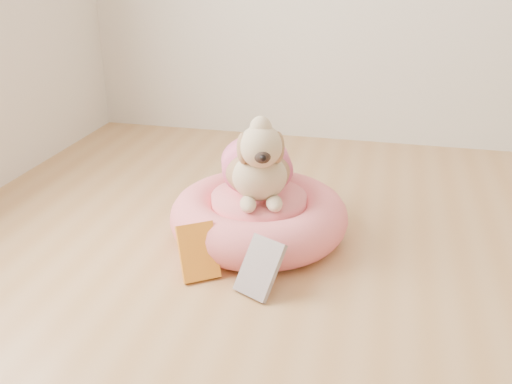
% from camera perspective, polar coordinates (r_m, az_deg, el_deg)
% --- Properties ---
extents(pet_bed, '(0.71, 0.71, 0.18)m').
position_cam_1_polar(pet_bed, '(2.30, 0.29, -2.44)').
color(pet_bed, '#EB5C76').
rests_on(pet_bed, floor).
extents(dog, '(0.47, 0.57, 0.36)m').
position_cam_1_polar(dog, '(2.21, 0.16, 4.20)').
color(dog, brown).
rests_on(dog, pet_bed).
extents(book_yellow, '(0.17, 0.17, 0.19)m').
position_cam_1_polar(book_yellow, '(2.04, -5.80, -5.96)').
color(book_yellow, yellow).
rests_on(book_yellow, floor).
extents(book_white, '(0.18, 0.18, 0.18)m').
position_cam_1_polar(book_white, '(1.94, 0.40, -7.57)').
color(book_white, white).
rests_on(book_white, floor).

